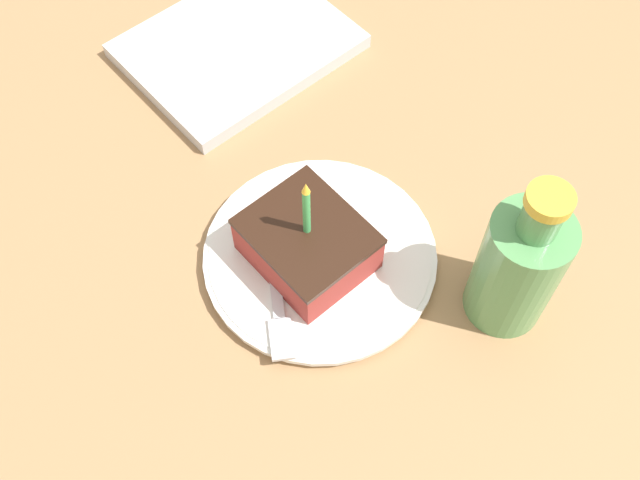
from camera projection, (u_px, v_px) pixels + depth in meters
ground_plane at (316, 247)px, 0.86m from camera, size 2.40×2.40×0.04m
plate at (320, 256)px, 0.82m from camera, size 0.26×0.26×0.02m
cake_slice at (307, 243)px, 0.79m from camera, size 0.11×0.13×0.14m
fork at (276, 291)px, 0.79m from camera, size 0.12×0.16×0.00m
bottle at (519, 266)px, 0.73m from camera, size 0.08×0.08×0.20m
marble_board at (238, 46)px, 0.98m from camera, size 0.28×0.22×0.02m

